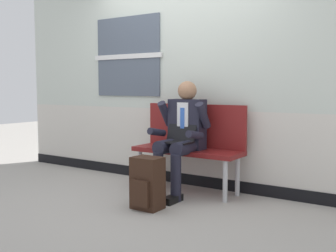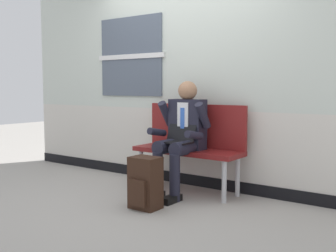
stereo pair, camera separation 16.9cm
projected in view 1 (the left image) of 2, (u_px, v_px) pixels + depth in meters
The scene contains 5 objects.
ground_plane at pixel (150, 196), 4.43m from camera, with size 18.00×18.00×0.00m, color #9E9991.
station_wall at pixel (185, 64), 4.89m from camera, with size 5.33×0.17×2.91m.
bench_with_person at pixel (191, 141), 4.62m from camera, with size 1.25×0.42×0.98m.
person_seated at pixel (181, 134), 4.44m from camera, with size 0.57×0.70×1.24m.
backpack at pixel (147, 184), 3.93m from camera, with size 0.28×0.25×0.50m.
Camera 1 is at (2.58, -3.49, 1.17)m, focal length 43.80 mm.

